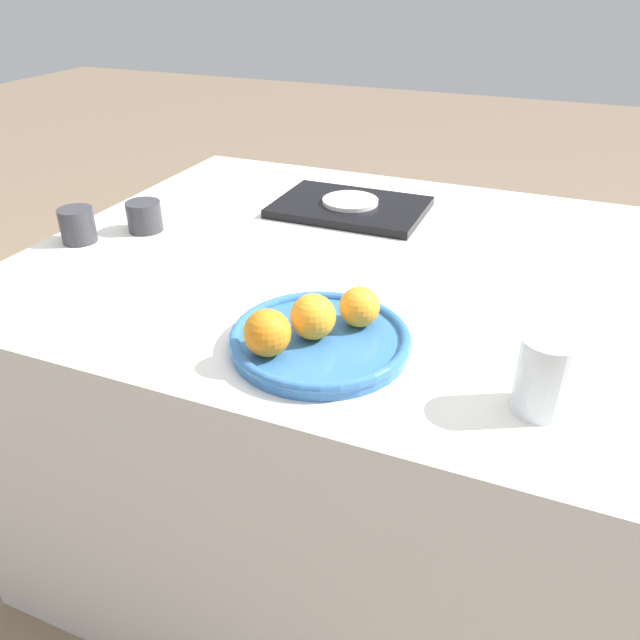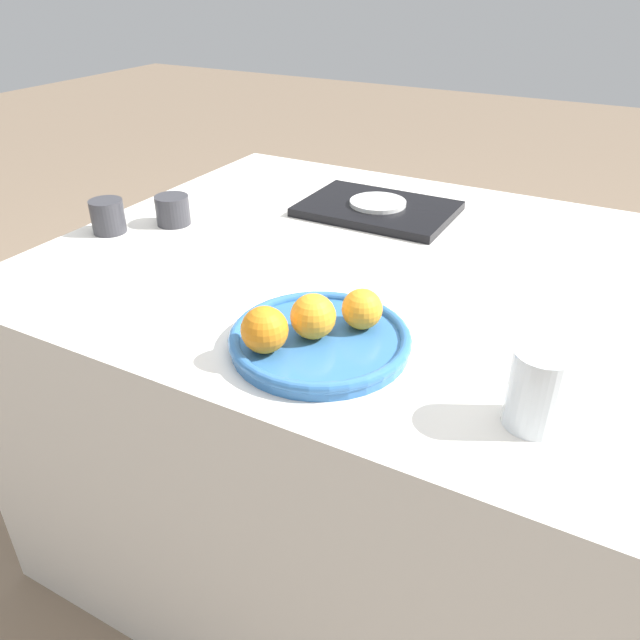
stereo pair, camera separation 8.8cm
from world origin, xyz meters
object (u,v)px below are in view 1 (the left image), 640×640
at_px(cup_0, 144,216).
at_px(soy_dish, 143,207).
at_px(orange_2, 267,333).
at_px(water_glass, 544,375).
at_px(orange_0, 313,317).
at_px(fruit_platter, 320,340).
at_px(orange_1, 359,307).
at_px(side_plate, 350,201).
at_px(serving_tray, 350,207).
at_px(cup_1, 78,225).

relative_size(cup_0, soy_dish, 1.24).
height_order(orange_2, cup_0, orange_2).
bearing_deg(cup_0, water_glass, -20.60).
xyz_separation_m(orange_0, water_glass, (0.34, -0.02, -0.00)).
xyz_separation_m(fruit_platter, orange_1, (0.04, 0.06, 0.04)).
bearing_deg(orange_1, side_plate, 111.36).
bearing_deg(water_glass, soy_dish, 155.48).
bearing_deg(side_plate, orange_0, -75.43).
bearing_deg(cup_0, orange_2, -37.22).
distance_m(orange_0, cup_0, 0.61).
xyz_separation_m(water_glass, serving_tray, (-0.49, 0.61, -0.04)).
bearing_deg(side_plate, orange_1, -68.64).
distance_m(orange_2, serving_tray, 0.66).
relative_size(orange_2, soy_dish, 1.16).
relative_size(orange_1, cup_0, 0.85).
bearing_deg(orange_2, side_plate, 99.49).
distance_m(cup_0, soy_dish, 0.14).
xyz_separation_m(fruit_platter, orange_2, (-0.05, -0.07, 0.04)).
height_order(orange_0, orange_2, same).
xyz_separation_m(orange_1, cup_1, (-0.67, 0.14, -0.02)).
xyz_separation_m(water_glass, side_plate, (-0.49, 0.61, -0.03)).
xyz_separation_m(side_plate, soy_dish, (-0.47, -0.17, -0.02)).
height_order(orange_2, side_plate, orange_2).
relative_size(serving_tray, soy_dish, 5.73).
distance_m(orange_0, cup_1, 0.65).
relative_size(fruit_platter, cup_0, 3.73).
distance_m(orange_1, water_glass, 0.30).
xyz_separation_m(serving_tray, soy_dish, (-0.47, -0.17, -0.00)).
relative_size(serving_tray, cup_0, 4.61).
bearing_deg(orange_2, water_glass, 6.59).
xyz_separation_m(fruit_platter, side_plate, (-0.16, 0.58, 0.01)).
bearing_deg(cup_1, water_glass, -12.95).
distance_m(side_plate, cup_1, 0.61).
xyz_separation_m(side_plate, cup_0, (-0.38, -0.28, 0.01)).
height_order(water_glass, serving_tray, water_glass).
bearing_deg(fruit_platter, orange_0, -162.93).
distance_m(water_glass, serving_tray, 0.78).
relative_size(side_plate, cup_0, 1.75).
distance_m(side_plate, soy_dish, 0.50).
distance_m(water_glass, cup_1, 0.98).
height_order(side_plate, soy_dish, side_plate).
bearing_deg(soy_dish, orange_1, -27.57).
distance_m(serving_tray, soy_dish, 0.50).
xyz_separation_m(fruit_platter, cup_0, (-0.54, 0.30, 0.02)).
bearing_deg(water_glass, cup_1, 167.05).
xyz_separation_m(orange_2, water_glass, (0.38, 0.04, -0.00)).
bearing_deg(cup_0, soy_dish, 128.83).
relative_size(fruit_platter, serving_tray, 0.81).
bearing_deg(orange_2, soy_dish, 140.17).
bearing_deg(orange_2, serving_tray, 99.49).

